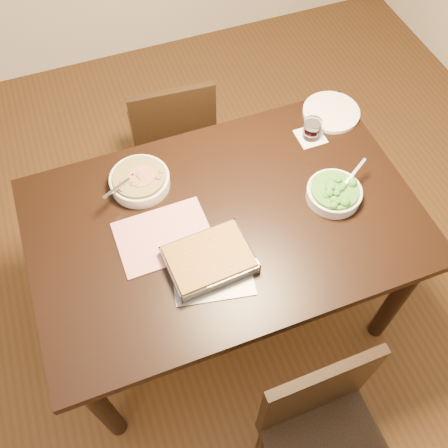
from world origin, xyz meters
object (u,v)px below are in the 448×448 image
at_px(wine_tumbler, 312,129).
at_px(chair_far, 173,134).
at_px(stew_bowl, 140,180).
at_px(dinner_plate, 331,112).
at_px(baking_dish, 209,259).
at_px(table, 225,233).
at_px(broccoli_bowl, 334,193).
at_px(chair_near, 324,432).

xyz_separation_m(wine_tumbler, chair_far, (-0.46, 0.48, -0.34)).
bearing_deg(stew_bowl, dinner_plate, 5.81).
bearing_deg(baking_dish, table, 49.21).
relative_size(broccoli_bowl, chair_near, 0.26).
height_order(wine_tumbler, dinner_plate, wine_tumbler).
distance_m(broccoli_bowl, wine_tumbler, 0.31).
xyz_separation_m(table, broccoli_bowl, (0.41, -0.05, 0.12)).
xyz_separation_m(dinner_plate, chair_near, (-0.52, -1.08, -0.29)).
bearing_deg(dinner_plate, baking_dish, -145.52).
distance_m(table, broccoli_bowl, 0.43).
relative_size(wine_tumbler, dinner_plate, 0.35).
distance_m(wine_tumbler, chair_far, 0.75).
distance_m(stew_bowl, chair_far, 0.63).
bearing_deg(chair_near, wine_tumbler, 67.99).
bearing_deg(table, chair_near, -84.14).
bearing_deg(wine_tumbler, dinner_plate, 32.62).
relative_size(stew_bowl, chair_far, 0.28).
xyz_separation_m(baking_dish, wine_tumbler, (0.58, 0.40, 0.02)).
height_order(broccoli_bowl, dinner_plate, broccoli_bowl).
height_order(stew_bowl, wine_tumbler, same).
bearing_deg(wine_tumbler, broccoli_bowl, -100.24).
bearing_deg(chair_far, broccoli_bowl, 121.56).
distance_m(chair_near, chair_far, 1.48).
bearing_deg(broccoli_bowl, wine_tumbler, 79.76).
xyz_separation_m(stew_bowl, chair_far, (0.25, 0.48, -0.33)).
height_order(table, chair_near, chair_near).
distance_m(table, dinner_plate, 0.70).
relative_size(table, chair_near, 1.68).
height_order(table, baking_dish, baking_dish).
xyz_separation_m(stew_bowl, wine_tumbler, (0.71, -0.00, 0.01)).
distance_m(dinner_plate, chair_near, 1.24).
height_order(dinner_plate, chair_far, chair_far).
bearing_deg(wine_tumbler, table, -151.40).
xyz_separation_m(wine_tumbler, dinner_plate, (0.14, 0.09, -0.04)).
relative_size(stew_bowl, broccoli_bowl, 1.03).
bearing_deg(chair_far, dinner_plate, 150.72).
relative_size(table, wine_tumbler, 16.95).
distance_m(stew_bowl, dinner_plate, 0.85).
distance_m(dinner_plate, chair_far, 0.78).
height_order(table, broccoli_bowl, broccoli_bowl).
xyz_separation_m(stew_bowl, dinner_plate, (0.84, 0.09, -0.02)).
bearing_deg(baking_dish, wine_tumbler, 31.13).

